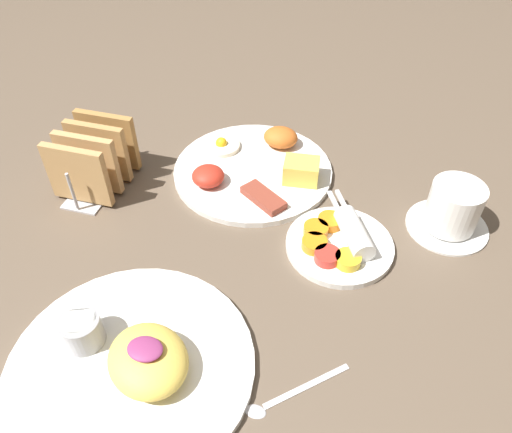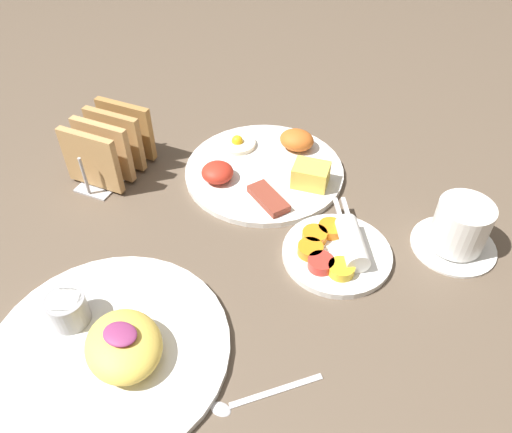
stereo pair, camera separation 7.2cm
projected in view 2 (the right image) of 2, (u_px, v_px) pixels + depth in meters
name	position (u px, v px, depth m)	size (l,w,h in m)	color
ground_plane	(214.00, 246.00, 0.72)	(3.00, 3.00, 0.00)	brown
plate_breakfast	(267.00, 168.00, 0.83)	(0.26, 0.26, 0.05)	white
plate_condiments	(337.00, 250.00, 0.70)	(0.15, 0.17, 0.04)	white
plate_foreground	(110.00, 345.00, 0.58)	(0.29, 0.29, 0.06)	white
toast_rack	(110.00, 147.00, 0.81)	(0.10, 0.15, 0.10)	#B7B7BC
coffee_cup	(460.00, 229.00, 0.69)	(0.12, 0.12, 0.08)	white
teaspoon	(249.00, 399.00, 0.55)	(0.10, 0.09, 0.01)	silver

